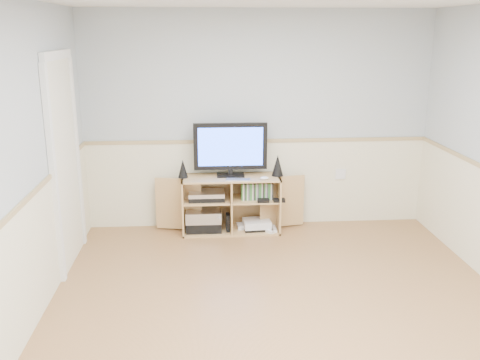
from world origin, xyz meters
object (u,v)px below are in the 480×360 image
at_px(media_cabinet, 231,202).
at_px(game_consoles, 256,225).
at_px(monitor, 230,148).
at_px(keyboard, 238,180).

distance_m(media_cabinet, game_consoles, 0.39).
relative_size(media_cabinet, game_consoles, 3.84).
height_order(monitor, keyboard, monitor).
bearing_deg(game_consoles, media_cabinet, 167.43).
xyz_separation_m(monitor, keyboard, (0.07, -0.19, -0.32)).
distance_m(monitor, keyboard, 0.38).
xyz_separation_m(keyboard, game_consoles, (0.21, 0.13, -0.59)).
xyz_separation_m(monitor, game_consoles, (0.29, -0.06, -0.91)).
bearing_deg(game_consoles, monitor, 168.10).
bearing_deg(media_cabinet, monitor, -90.00).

